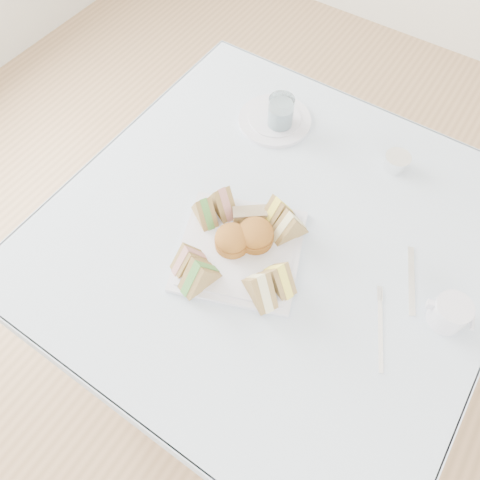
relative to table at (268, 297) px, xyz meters
The scene contains 21 objects.
floor 0.37m from the table, ahead, with size 4.00×4.00×0.00m, color #9E7751.
table is the anchor object (origin of this frame).
tablecloth 0.37m from the table, ahead, with size 1.02×1.02×0.01m, color silver.
serving_plate 0.40m from the table, 111.38° to the right, with size 0.27×0.27×0.01m, color silver.
sandwich_fl_a 0.48m from the table, 119.18° to the right, with size 0.08×0.04×0.07m, color #987551, non-canonical shape.
sandwich_fl_b 0.48m from the table, 106.58° to the right, with size 0.09×0.04×0.08m, color #987551, non-canonical shape.
sandwich_fr_a 0.45m from the table, 57.11° to the right, with size 0.09×0.04×0.08m, color #987551, non-canonical shape.
sandwich_fr_b 0.46m from the table, 70.48° to the right, with size 0.09×0.04×0.08m, color #987551, non-canonical shape.
sandwich_bl_a 0.46m from the table, 155.41° to the right, with size 0.08×0.04×0.07m, color #987551, non-canonical shape.
sandwich_bl_b 0.45m from the table, 168.95° to the right, with size 0.09×0.04×0.08m, color #987551, non-canonical shape.
sandwich_br_a 0.43m from the table, ahead, with size 0.09×0.04×0.08m, color #987551, non-canonical shape.
sandwich_br_b 0.43m from the table, 120.62° to the left, with size 0.09×0.04×0.08m, color #987551, non-canonical shape.
scone_left 0.43m from the table, 120.28° to the right, with size 0.08×0.08×0.05m, color #9F5124.
scone_right 0.42m from the table, 109.53° to the right, with size 0.08×0.08×0.06m, color #9F5124.
pastry_slice 0.41m from the table, 164.53° to the right, with size 0.08×0.03×0.04m, color #D2C075.
side_plate 0.52m from the table, 121.95° to the left, with size 0.20×0.20×0.01m, color silver.
water_glass 0.54m from the table, 119.79° to the left, with size 0.07×0.07×0.10m, color white.
tea_strainer 0.54m from the table, 65.18° to the left, with size 0.07×0.07×0.04m, color white.
knife 0.50m from the table, ahead, with size 0.01×0.17×0.00m, color white.
fork 0.50m from the table, 18.14° to the right, with size 0.01×0.16×0.00m, color white.
creamer_jug 0.58m from the table, ahead, with size 0.08×0.08×0.07m, color silver.
Camera 1 is at (0.26, -0.54, 1.67)m, focal length 35.00 mm.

